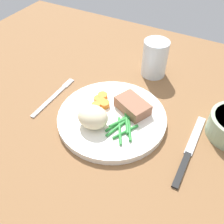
{
  "coord_description": "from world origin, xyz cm",
  "views": [
    {
      "loc": [
        22.37,
        -39.55,
        45.03
      ],
      "look_at": [
        3.0,
        -3.8,
        4.6
      ],
      "focal_mm": 40.14,
      "sensor_mm": 36.0,
      "label": 1
    }
  ],
  "objects_px": {
    "dinner_plate": "(112,117)",
    "knife": "(189,151)",
    "meat_portion": "(133,105)",
    "water_glass": "(155,60)",
    "fork": "(53,97)"
  },
  "relations": [
    {
      "from": "knife",
      "to": "water_glass",
      "type": "xyz_separation_m",
      "value": [
        -0.17,
        0.22,
        0.04
      ]
    },
    {
      "from": "dinner_plate",
      "to": "water_glass",
      "type": "distance_m",
      "value": 0.22
    },
    {
      "from": "meat_portion",
      "to": "knife",
      "type": "bearing_deg",
      "value": -15.68
    },
    {
      "from": "meat_portion",
      "to": "knife",
      "type": "xyz_separation_m",
      "value": [
        0.15,
        -0.04,
        -0.03
      ]
    },
    {
      "from": "dinner_plate",
      "to": "knife",
      "type": "relative_size",
      "value": 1.23
    },
    {
      "from": "dinner_plate",
      "to": "knife",
      "type": "distance_m",
      "value": 0.19
    },
    {
      "from": "meat_portion",
      "to": "fork",
      "type": "distance_m",
      "value": 0.21
    },
    {
      "from": "knife",
      "to": "water_glass",
      "type": "bearing_deg",
      "value": 128.31
    },
    {
      "from": "fork",
      "to": "water_glass",
      "type": "xyz_separation_m",
      "value": [
        0.19,
        0.22,
        0.04
      ]
    },
    {
      "from": "meat_portion",
      "to": "water_glass",
      "type": "height_order",
      "value": "water_glass"
    },
    {
      "from": "knife",
      "to": "meat_portion",
      "type": "bearing_deg",
      "value": 164.97
    },
    {
      "from": "meat_portion",
      "to": "fork",
      "type": "height_order",
      "value": "meat_portion"
    },
    {
      "from": "meat_portion",
      "to": "water_glass",
      "type": "bearing_deg",
      "value": 95.89
    },
    {
      "from": "knife",
      "to": "water_glass",
      "type": "distance_m",
      "value": 0.28
    },
    {
      "from": "fork",
      "to": "meat_portion",
      "type": "bearing_deg",
      "value": 11.84
    }
  ]
}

